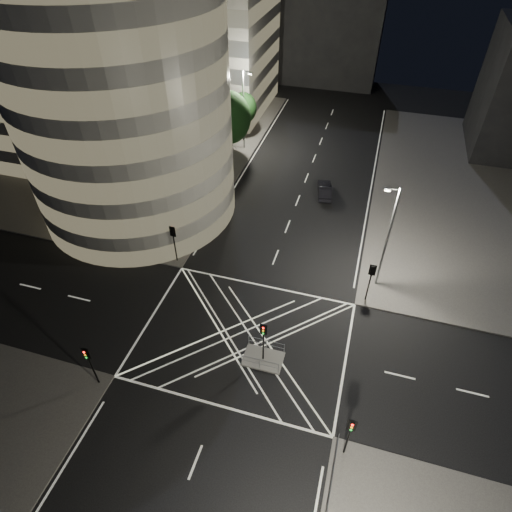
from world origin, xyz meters
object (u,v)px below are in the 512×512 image
(central_island, at_px, (263,359))
(street_lamp_left_far, at_px, (244,108))
(traffic_signal_nl, at_px, (89,360))
(street_lamp_right_far, at_px, (387,236))
(traffic_signal_island, at_px, (264,335))
(traffic_signal_fr, at_px, (371,276))
(street_lamp_left_near, at_px, (187,182))
(sedan, at_px, (325,190))
(traffic_signal_nr, at_px, (350,431))
(traffic_signal_fl, at_px, (173,238))

(central_island, xyz_separation_m, street_lamp_left_far, (-11.44, 31.50, 5.47))
(traffic_signal_nl, height_order, street_lamp_right_far, street_lamp_right_far)
(traffic_signal_island, bearing_deg, traffic_signal_fr, 50.67)
(street_lamp_left_near, xyz_separation_m, sedan, (12.08, 9.94, -4.86))
(traffic_signal_nr, bearing_deg, traffic_signal_nl, 180.00)
(sedan, bearing_deg, traffic_signal_fr, 100.52)
(traffic_signal_island, relative_size, street_lamp_right_far, 0.40)
(street_lamp_right_far, bearing_deg, traffic_signal_nl, -139.09)
(central_island, distance_m, street_lamp_left_far, 33.95)
(street_lamp_right_far, bearing_deg, traffic_signal_fr, -106.11)
(traffic_signal_nl, height_order, traffic_signal_island, same)
(traffic_signal_fl, relative_size, sedan, 0.97)
(traffic_signal_fr, xyz_separation_m, street_lamp_left_near, (-18.24, 5.20, 2.63))
(street_lamp_right_far, bearing_deg, traffic_signal_fl, -173.12)
(traffic_signal_fr, xyz_separation_m, traffic_signal_island, (-6.80, -8.30, 0.00))
(traffic_signal_nr, xyz_separation_m, traffic_signal_island, (-6.80, 5.30, 0.00))
(traffic_signal_fr, height_order, street_lamp_right_far, street_lamp_right_far)
(street_lamp_left_near, relative_size, street_lamp_right_far, 1.00)
(street_lamp_left_far, bearing_deg, traffic_signal_fr, -51.83)
(traffic_signal_fr, xyz_separation_m, traffic_signal_nr, (0.00, -13.60, 0.00))
(street_lamp_left_far, height_order, street_lamp_right_far, same)
(traffic_signal_fr, xyz_separation_m, street_lamp_right_far, (0.64, 2.20, 2.63))
(traffic_signal_fr, relative_size, traffic_signal_nr, 1.00)
(central_island, distance_m, sedan, 23.45)
(traffic_signal_fl, height_order, sedan, traffic_signal_fl)
(traffic_signal_island, relative_size, sedan, 0.97)
(street_lamp_left_near, relative_size, sedan, 2.42)
(central_island, distance_m, traffic_signal_nr, 9.08)
(sedan, bearing_deg, traffic_signal_island, 76.81)
(central_island, distance_m, street_lamp_right_far, 13.98)
(street_lamp_left_near, bearing_deg, traffic_signal_island, -49.73)
(street_lamp_left_near, height_order, street_lamp_left_far, same)
(traffic_signal_fl, bearing_deg, central_island, -37.54)
(traffic_signal_nr, relative_size, street_lamp_right_far, 0.40)
(traffic_signal_nr, relative_size, street_lamp_left_near, 0.40)
(street_lamp_left_far, bearing_deg, sedan, -33.72)
(traffic_signal_fr, relative_size, street_lamp_left_far, 0.40)
(central_island, xyz_separation_m, traffic_signal_nl, (-10.80, -5.30, 2.84))
(traffic_signal_nl, height_order, street_lamp_left_far, street_lamp_left_far)
(traffic_signal_nr, bearing_deg, street_lamp_left_near, 134.13)
(traffic_signal_fr, bearing_deg, traffic_signal_island, -129.33)
(traffic_signal_fr, distance_m, street_lamp_left_near, 19.14)
(traffic_signal_nr, distance_m, street_lamp_left_far, 41.15)
(central_island, height_order, street_lamp_left_near, street_lamp_left_near)
(traffic_signal_island, relative_size, street_lamp_left_near, 0.40)
(central_island, xyz_separation_m, sedan, (0.65, 23.44, 0.61))
(traffic_signal_nr, xyz_separation_m, sedan, (-6.15, 28.74, -2.23))
(traffic_signal_nr, bearing_deg, sedan, 102.08)
(traffic_signal_fl, relative_size, traffic_signal_nl, 1.00)
(street_lamp_right_far, bearing_deg, street_lamp_left_far, 131.94)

